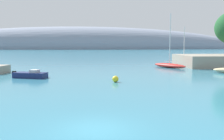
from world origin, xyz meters
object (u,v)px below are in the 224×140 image
motorboat_navy_outer (30,75)px  mooring_buoy_yellow (115,79)px  sailboat_white_mid_mooring (184,62)px  sailboat_red_outer_mooring (169,65)px

motorboat_navy_outer → mooring_buoy_yellow: size_ratio=6.48×
sailboat_white_mid_mooring → mooring_buoy_yellow: size_ratio=11.04×
sailboat_white_mid_mooring → motorboat_navy_outer: bearing=150.7°
sailboat_white_mid_mooring → mooring_buoy_yellow: (-18.29, -26.98, -0.14)m
motorboat_navy_outer → sailboat_white_mid_mooring: bearing=54.6°
sailboat_red_outer_mooring → mooring_buoy_yellow: sailboat_red_outer_mooring is taller
sailboat_red_outer_mooring → motorboat_navy_outer: sailboat_red_outer_mooring is taller
sailboat_red_outer_mooring → mooring_buoy_yellow: (-12.32, -18.42, -0.13)m
mooring_buoy_yellow → sailboat_white_mid_mooring: bearing=55.9°
sailboat_white_mid_mooring → motorboat_navy_outer: (-29.61, -22.12, -0.12)m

